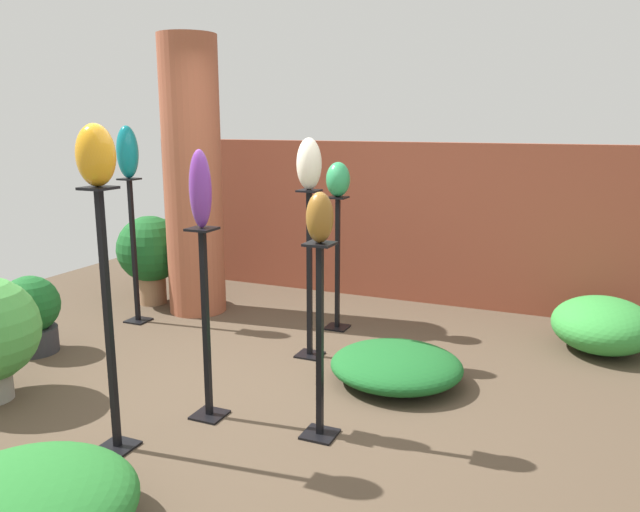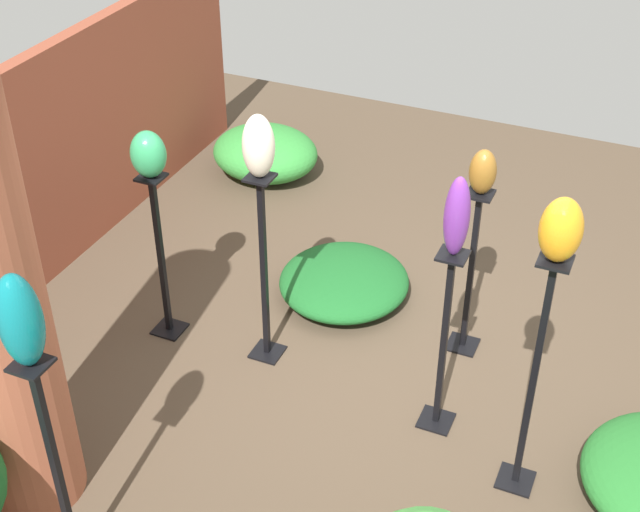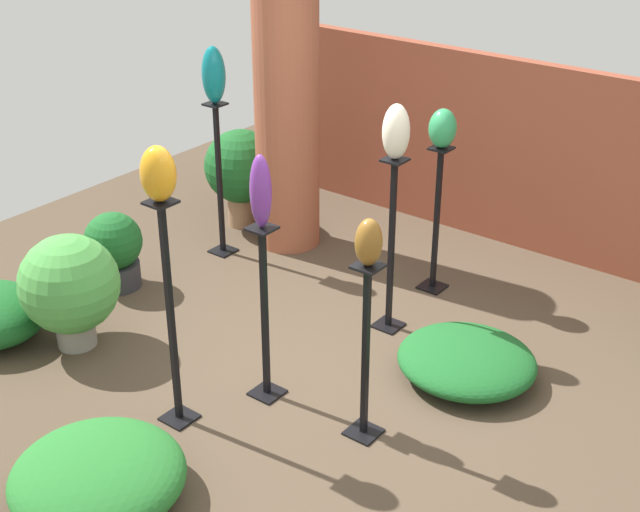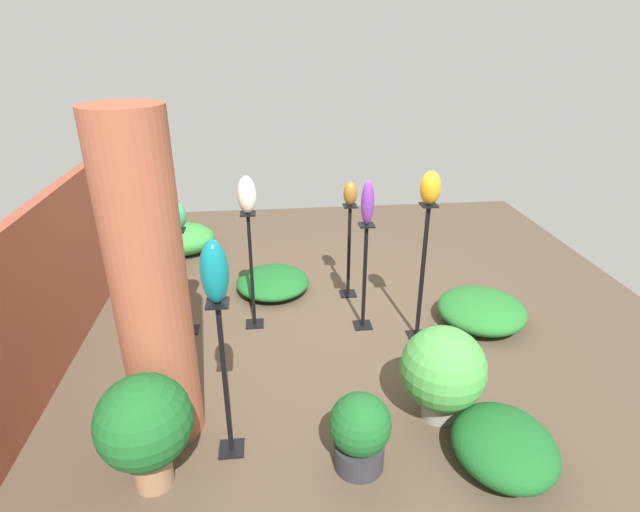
# 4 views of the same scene
# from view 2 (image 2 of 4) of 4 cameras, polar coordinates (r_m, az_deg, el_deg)

# --- Properties ---
(ground_plane) EXTENTS (8.00, 8.00, 0.00)m
(ground_plane) POSITION_cam_2_polar(r_m,az_deg,el_deg) (5.75, 4.25, -8.18)
(ground_plane) COLOR #4C3D2D
(brick_wall_back) EXTENTS (5.60, 0.12, 1.65)m
(brick_wall_back) POSITION_cam_2_polar(r_m,az_deg,el_deg) (6.47, -18.78, 4.25)
(brick_wall_back) COLOR brown
(brick_wall_back) RESTS_ON ground
(pedestal_bronze) EXTENTS (0.20, 0.20, 1.19)m
(pedestal_bronze) POSITION_cam_2_polar(r_m,az_deg,el_deg) (5.77, 9.58, -1.53)
(pedestal_bronze) COLOR black
(pedestal_bronze) RESTS_ON ground
(pedestal_teal) EXTENTS (0.20, 0.20, 1.35)m
(pedestal_teal) POSITION_cam_2_polar(r_m,az_deg,el_deg) (4.53, -16.37, -13.55)
(pedestal_teal) COLOR black
(pedestal_teal) RESTS_ON ground
(pedestal_jade) EXTENTS (0.20, 0.20, 1.21)m
(pedestal_jade) POSITION_cam_2_polar(r_m,az_deg,el_deg) (5.91, -10.09, -0.50)
(pedestal_jade) COLOR black
(pedestal_jade) RESTS_ON ground
(pedestal_amber) EXTENTS (0.20, 0.20, 1.52)m
(pedestal_amber) POSITION_cam_2_polar(r_m,az_deg,el_deg) (4.80, 13.41, -8.24)
(pedestal_amber) COLOR black
(pedestal_amber) RESTS_ON ground
(pedestal_violet) EXTENTS (0.20, 0.20, 1.23)m
(pedestal_violet) POSITION_cam_2_polar(r_m,az_deg,el_deg) (5.17, 7.88, -6.00)
(pedestal_violet) COLOR black
(pedestal_violet) RESTS_ON ground
(pedestal_ivory) EXTENTS (0.20, 0.20, 1.35)m
(pedestal_ivory) POSITION_cam_2_polar(r_m,az_deg,el_deg) (5.59, -3.59, -1.38)
(pedestal_ivory) COLOR black
(pedestal_ivory) RESTS_ON ground
(art_vase_bronze) EXTENTS (0.16, 0.16, 0.29)m
(art_vase_bronze) POSITION_cam_2_polar(r_m,az_deg,el_deg) (5.35, 10.38, 5.32)
(art_vase_bronze) COLOR brown
(art_vase_bronze) RESTS_ON pedestal_bronze
(art_vase_teal) EXTENTS (0.19, 0.19, 0.47)m
(art_vase_teal) POSITION_cam_2_polar(r_m,az_deg,el_deg) (3.89, -18.65, -3.94)
(art_vase_teal) COLOR #0F727A
(art_vase_teal) RESTS_ON pedestal_teal
(art_vase_jade) EXTENTS (0.21, 0.22, 0.30)m
(art_vase_jade) POSITION_cam_2_polar(r_m,az_deg,el_deg) (5.49, -10.93, 6.41)
(art_vase_jade) COLOR #2D9356
(art_vase_jade) RESTS_ON pedestal_jade
(art_vase_amber) EXTENTS (0.21, 0.20, 0.33)m
(art_vase_amber) POSITION_cam_2_polar(r_m,az_deg,el_deg) (4.22, 15.17, 1.63)
(art_vase_amber) COLOR orange
(art_vase_amber) RESTS_ON pedestal_amber
(art_vase_violet) EXTENTS (0.13, 0.14, 0.47)m
(art_vase_violet) POSITION_cam_2_polar(r_m,az_deg,el_deg) (4.64, 8.75, 2.50)
(art_vase_violet) COLOR #6B2D8C
(art_vase_violet) RESTS_ON pedestal_violet
(art_vase_ivory) EXTENTS (0.19, 0.19, 0.39)m
(art_vase_ivory) POSITION_cam_2_polar(r_m,az_deg,el_deg) (5.11, -3.96, 7.03)
(art_vase_ivory) COLOR beige
(art_vase_ivory) RESTS_ON pedestal_ivory
(foliage_bed_east) EXTENTS (0.96, 0.93, 0.25)m
(foliage_bed_east) POSITION_cam_2_polar(r_m,az_deg,el_deg) (6.39, 1.55, -1.63)
(foliage_bed_east) COLOR #195923
(foliage_bed_east) RESTS_ON ground
(foliage_bed_rear) EXTENTS (0.81, 0.94, 0.43)m
(foliage_bed_rear) POSITION_cam_2_polar(r_m,az_deg,el_deg) (7.87, -3.52, 6.60)
(foliage_bed_rear) COLOR #338C38
(foliage_bed_rear) RESTS_ON ground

